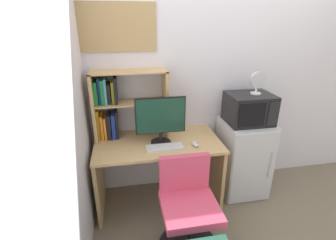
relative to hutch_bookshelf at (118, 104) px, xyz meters
The scene contains 12 objects.
wall_back 1.70m from the hutch_bookshelf, ahead, with size 6.40×0.04×2.60m, color silver.
wall_left 1.53m from the hutch_bookshelf, 102.92° to the right, with size 0.04×4.40×2.60m, color silver.
desk 0.74m from the hutch_bookshelf, 29.55° to the right, with size 1.29×0.67×0.76m.
hutch_bookshelf is the anchor object (origin of this frame).
monitor 0.48m from the hutch_bookshelf, 31.00° to the right, with size 0.50×0.21×0.49m.
keyboard 0.66m from the hutch_bookshelf, 40.41° to the right, with size 0.36×0.13×0.02m, color silver.
computer_mouse 0.89m from the hutch_bookshelf, 26.22° to the right, with size 0.06×0.10×0.03m, color silver.
mini_fridge 1.55m from the hutch_bookshelf, ahead, with size 0.51×0.54×0.88m.
microwave 1.39m from the hutch_bookshelf, ahead, with size 0.47×0.39×0.32m.
desk_fan 1.46m from the hutch_bookshelf, ahead, with size 0.16×0.11×0.24m.
desk_chair 1.25m from the hutch_bookshelf, 57.19° to the right, with size 0.54×0.54×0.85m.
wall_corkboard 0.75m from the hutch_bookshelf, 70.04° to the left, with size 0.77×0.02×0.45m, color tan.
Camera 1 is at (-1.22, -2.60, 1.95)m, focal length 26.60 mm.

